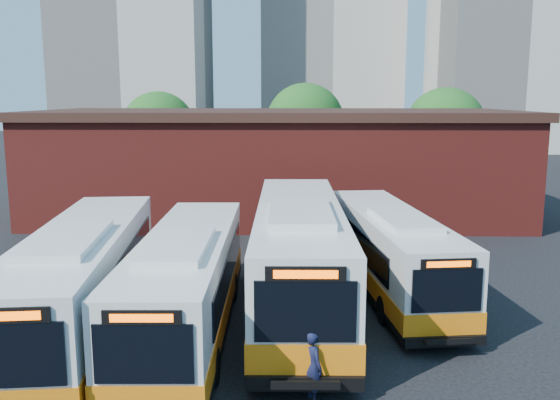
{
  "coord_description": "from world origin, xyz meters",
  "views": [
    {
      "loc": [
        1.01,
        -16.39,
        7.2
      ],
      "look_at": [
        0.5,
        6.05,
        3.28
      ],
      "focal_mm": 38.0,
      "sensor_mm": 36.0,
      "label": 1
    }
  ],
  "objects_px": {
    "bus_west": "(83,285)",
    "bus_mideast": "(299,258)",
    "transit_worker": "(314,366)",
    "bus_midwest": "(187,288)",
    "bus_east": "(391,254)"
  },
  "relations": [
    {
      "from": "bus_west",
      "to": "bus_mideast",
      "type": "xyz_separation_m",
      "value": [
        6.58,
        2.68,
        0.13
      ]
    },
    {
      "from": "transit_worker",
      "to": "bus_midwest",
      "type": "bearing_deg",
      "value": 18.72
    },
    {
      "from": "bus_midwest",
      "to": "bus_mideast",
      "type": "xyz_separation_m",
      "value": [
        3.42,
        2.6,
        0.22
      ]
    },
    {
      "from": "bus_west",
      "to": "bus_mideast",
      "type": "relative_size",
      "value": 0.93
    },
    {
      "from": "transit_worker",
      "to": "bus_east",
      "type": "bearing_deg",
      "value": -45.57
    },
    {
      "from": "bus_west",
      "to": "bus_mideast",
      "type": "height_order",
      "value": "bus_mideast"
    },
    {
      "from": "bus_midwest",
      "to": "bus_east",
      "type": "bearing_deg",
      "value": 30.15
    },
    {
      "from": "bus_midwest",
      "to": "bus_east",
      "type": "height_order",
      "value": "bus_midwest"
    },
    {
      "from": "bus_midwest",
      "to": "bus_mideast",
      "type": "relative_size",
      "value": 0.87
    },
    {
      "from": "bus_midwest",
      "to": "bus_east",
      "type": "distance_m",
      "value": 8.04
    },
    {
      "from": "bus_east",
      "to": "bus_mideast",
      "type": "bearing_deg",
      "value": -161.68
    },
    {
      "from": "bus_west",
      "to": "bus_midwest",
      "type": "distance_m",
      "value": 3.15
    },
    {
      "from": "bus_west",
      "to": "bus_midwest",
      "type": "bearing_deg",
      "value": -4.93
    },
    {
      "from": "bus_midwest",
      "to": "bus_mideast",
      "type": "height_order",
      "value": "bus_mideast"
    },
    {
      "from": "bus_midwest",
      "to": "transit_worker",
      "type": "distance_m",
      "value": 5.46
    }
  ]
}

